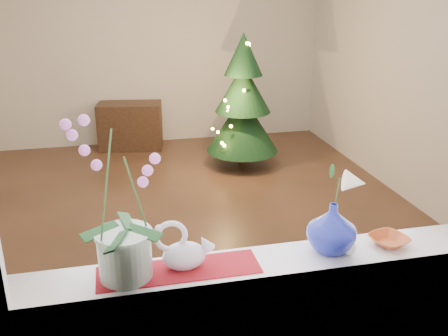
# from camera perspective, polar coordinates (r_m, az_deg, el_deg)

# --- Properties ---
(ground) EXTENTS (5.00, 5.00, 0.00)m
(ground) POSITION_cam_1_polar(r_m,az_deg,el_deg) (4.75, -4.29, -5.62)
(ground) COLOR #362216
(ground) RESTS_ON ground
(wall_back) EXTENTS (4.50, 0.10, 2.70)m
(wall_back) POSITION_cam_1_polar(r_m,az_deg,el_deg) (6.79, -7.97, 14.09)
(wall_back) COLOR beige
(wall_back) RESTS_ON ground
(wall_front) EXTENTS (4.50, 0.10, 2.70)m
(wall_front) POSITION_cam_1_polar(r_m,az_deg,el_deg) (1.97, 5.98, -1.60)
(wall_front) COLOR beige
(wall_front) RESTS_ON ground
(wall_right) EXTENTS (0.10, 5.00, 2.70)m
(wall_right) POSITION_cam_1_polar(r_m,az_deg,el_deg) (5.15, 21.32, 10.91)
(wall_right) COLOR beige
(wall_right) RESTS_ON ground
(windowsill) EXTENTS (2.20, 0.26, 0.04)m
(windowsill) POSITION_cam_1_polar(r_m,az_deg,el_deg) (2.28, 4.51, -10.91)
(windowsill) COLOR white
(windowsill) RESTS_ON window_apron
(window_frame) EXTENTS (2.22, 0.06, 1.60)m
(window_frame) POSITION_cam_1_polar(r_m,az_deg,el_deg) (1.90, 6.08, 8.58)
(window_frame) COLOR white
(window_frame) RESTS_ON windowsill
(runner) EXTENTS (0.70, 0.20, 0.01)m
(runner) POSITION_cam_1_polar(r_m,az_deg,el_deg) (2.20, -5.16, -11.54)
(runner) COLOR maroon
(runner) RESTS_ON windowsill
(orchid_pot) EXTENTS (0.31, 0.31, 0.70)m
(orchid_pot) POSITION_cam_1_polar(r_m,az_deg,el_deg) (2.03, -11.73, -3.69)
(orchid_pot) COLOR silver
(orchid_pot) RESTS_ON windowsill
(swan) EXTENTS (0.28, 0.20, 0.22)m
(swan) POSITION_cam_1_polar(r_m,az_deg,el_deg) (2.16, -4.61, -8.85)
(swan) COLOR silver
(swan) RESTS_ON windowsill
(blue_vase) EXTENTS (0.28, 0.28, 0.27)m
(blue_vase) POSITION_cam_1_polar(r_m,az_deg,el_deg) (2.33, 12.26, -6.29)
(blue_vase) COLOR navy
(blue_vase) RESTS_ON windowsill
(lily) EXTENTS (0.15, 0.09, 0.20)m
(lily) POSITION_cam_1_polar(r_m,az_deg,el_deg) (2.23, 12.72, -0.82)
(lily) COLOR white
(lily) RESTS_ON blue_vase
(paperweight) EXTENTS (0.07, 0.07, 0.07)m
(paperweight) POSITION_cam_1_polar(r_m,az_deg,el_deg) (2.36, 13.98, -8.78)
(paperweight) COLOR silver
(paperweight) RESTS_ON windowsill
(amber_dish) EXTENTS (0.18, 0.18, 0.04)m
(amber_dish) POSITION_cam_1_polar(r_m,az_deg,el_deg) (2.51, 18.32, -7.94)
(amber_dish) COLOR #AC451A
(amber_dish) RESTS_ON windowsill
(xmas_tree) EXTENTS (0.95, 0.95, 1.56)m
(xmas_tree) POSITION_cam_1_polar(r_m,az_deg,el_deg) (5.87, 2.17, 7.63)
(xmas_tree) COLOR black
(xmas_tree) RESTS_ON ground
(side_table) EXTENTS (0.87, 0.54, 0.61)m
(side_table) POSITION_cam_1_polar(r_m,az_deg,el_deg) (6.72, -10.65, 4.77)
(side_table) COLOR black
(side_table) RESTS_ON ground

